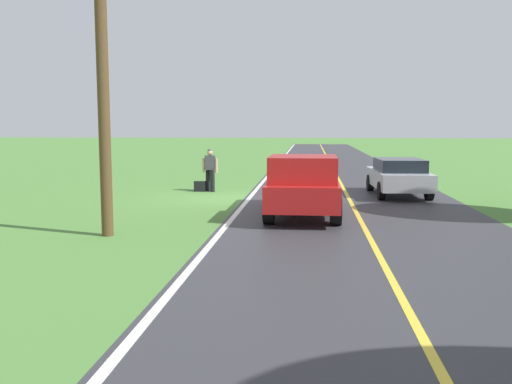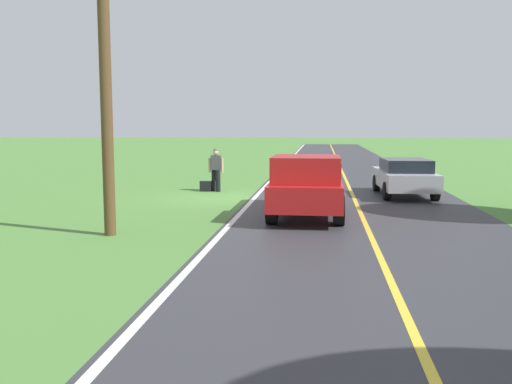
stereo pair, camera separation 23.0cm
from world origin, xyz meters
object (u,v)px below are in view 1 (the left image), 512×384
hitchhiker_walking (210,167)px  sedan_near_oncoming (398,176)px  suitcase_carried (200,186)px  pickup_truck_passing (303,183)px  utility_pole_roadside (102,64)px

hitchhiker_walking → sedan_near_oncoming: hitchhiker_walking is taller
suitcase_carried → pickup_truck_passing: 7.18m
sedan_near_oncoming → utility_pole_roadside: utility_pole_roadside is taller
hitchhiker_walking → utility_pole_roadside: size_ratio=0.21×
hitchhiker_walking → pickup_truck_passing: pickup_truck_passing is taller
suitcase_carried → utility_pole_roadside: utility_pole_roadside is taller
suitcase_carried → utility_pole_roadside: bearing=-4.9°
suitcase_carried → utility_pole_roadside: (0.45, 9.17, 3.88)m
hitchhiker_walking → suitcase_carried: bearing=12.9°
hitchhiker_walking → pickup_truck_passing: (-3.83, 5.84, -0.01)m
pickup_truck_passing → suitcase_carried: bearing=-53.5°
pickup_truck_passing → sedan_near_oncoming: size_ratio=1.21×
suitcase_carried → sedan_near_oncoming: (-7.80, 0.50, 0.54)m
suitcase_carried → pickup_truck_passing: (-4.25, 5.74, 0.76)m
suitcase_carried → sedan_near_oncoming: 7.83m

